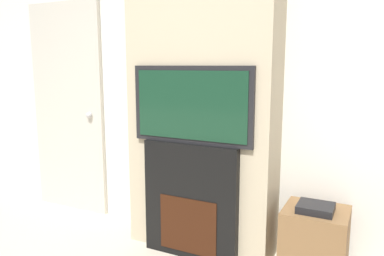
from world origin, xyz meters
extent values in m
cube|color=silver|center=(0.00, 2.03, 1.35)|extent=(6.00, 0.06, 2.70)
cube|color=#BCAD8E|center=(0.00, 1.82, 1.35)|extent=(1.16, 0.36, 2.70)
cube|color=black|center=(0.00, 1.64, 0.44)|extent=(0.76, 0.14, 0.89)
cube|color=#33160A|center=(0.00, 1.57, 0.27)|extent=(0.47, 0.01, 0.43)
cube|color=black|center=(0.00, 1.64, 1.17)|extent=(0.95, 0.06, 0.57)
cube|color=#143823|center=(0.00, 1.61, 1.17)|extent=(0.88, 0.01, 0.50)
cube|color=brown|center=(0.89, 1.74, 0.25)|extent=(0.42, 0.39, 0.49)
cube|color=black|center=(0.89, 1.71, 0.52)|extent=(0.23, 0.21, 0.05)
cube|color=beige|center=(-1.56, 1.98, 1.03)|extent=(0.88, 0.04, 2.06)
sphere|color=silver|center=(-1.25, 1.94, 0.99)|extent=(0.06, 0.06, 0.06)
camera|label=1|loc=(1.22, -0.79, 1.46)|focal=35.00mm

